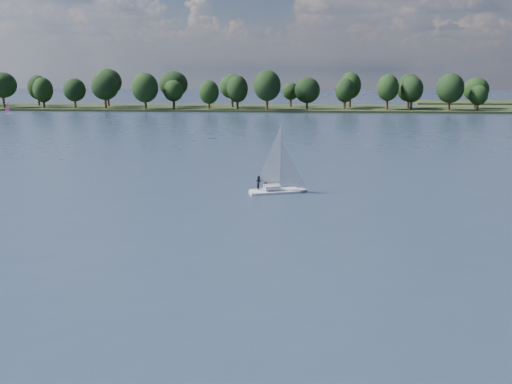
# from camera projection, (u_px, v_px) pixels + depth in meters

# --- Properties ---
(ground) EXTENTS (700.00, 700.00, 0.00)m
(ground) POSITION_uv_depth(u_px,v_px,m) (310.00, 145.00, 119.01)
(ground) COLOR #233342
(ground) RESTS_ON ground
(far_shore) EXTENTS (660.00, 40.00, 1.50)m
(far_shore) POSITION_uv_depth(u_px,v_px,m) (307.00, 109.00, 228.14)
(far_shore) COLOR black
(far_shore) RESTS_ON ground
(sailboat) EXTENTS (7.07, 3.93, 8.98)m
(sailboat) POSITION_uv_depth(u_px,v_px,m) (275.00, 174.00, 72.49)
(sailboat) COLOR silver
(sailboat) RESTS_ON ground
(dinghy_pink) EXTENTS (3.22, 1.96, 4.82)m
(dinghy_pink) POSITION_uv_depth(u_px,v_px,m) (9.00, 111.00, 202.82)
(dinghy_pink) COLOR silver
(dinghy_pink) RESTS_ON ground
(treeline) EXTENTS (562.78, 74.40, 18.19)m
(treeline) POSITION_uv_depth(u_px,v_px,m) (313.00, 89.00, 222.78)
(treeline) COLOR black
(treeline) RESTS_ON ground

